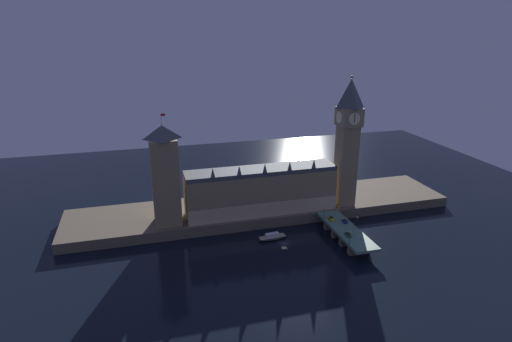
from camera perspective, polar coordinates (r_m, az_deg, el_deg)
ground_plane at (r=218.49m, az=3.78°, el=-9.59°), size 400.00×400.00×0.00m
embankment at (r=250.58m, az=0.86°, el=-4.95°), size 220.00×42.00×5.61m
parliament_hall at (r=234.60m, az=0.68°, el=-2.59°), size 82.74×16.86×30.26m
clock_tower at (r=242.34m, az=12.12°, el=4.20°), size 12.32×12.43×73.30m
victoria_tower at (r=221.48m, az=-12.03°, el=-0.58°), size 13.87×13.87×58.17m
bridge at (r=223.96m, az=11.89°, el=-8.04°), size 12.49×46.00×6.25m
car_northbound_lead at (r=231.03m, az=10.00°, el=-6.26°), size 1.97×4.26×1.60m
car_northbound_trail at (r=215.74m, az=12.17°, el=-8.30°), size 1.92×4.42×1.59m
car_southbound_trail at (r=229.63m, az=11.74°, el=-6.56°), size 1.97×4.06×1.42m
pedestrian_mid_walk at (r=226.74m, az=12.94°, el=-6.93°), size 0.38×0.38×1.69m
street_lamp_near at (r=207.01m, az=12.39°, el=-8.43°), size 1.34×0.60×6.91m
street_lamp_mid at (r=223.98m, az=13.34°, el=-6.45°), size 1.34×0.60×6.23m
street_lamp_far at (r=230.85m, az=9.03°, el=-5.37°), size 1.34×0.60×6.21m
boat_upstream at (r=221.42m, az=2.19°, el=-8.81°), size 15.94×6.00×3.25m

